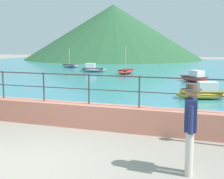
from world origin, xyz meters
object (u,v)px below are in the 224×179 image
object	(u,v)px
boat_1	(126,71)
boat_4	(194,78)
boat_0	(203,93)
boat_3	(93,69)
person_walking	(190,124)
boat_5	(70,65)

from	to	relation	value
boat_1	boat_4	bearing A→B (deg)	-33.90
boat_0	boat_3	size ratio (longest dim) A/B	1.00
boat_3	person_walking	bearing A→B (deg)	-62.24
person_walking	boat_0	size ratio (longest dim) A/B	0.71
boat_3	boat_5	bearing A→B (deg)	135.90
boat_3	boat_5	size ratio (longest dim) A/B	0.99
person_walking	boat_0	distance (m)	8.46
boat_3	boat_1	bearing A→B (deg)	-12.21
boat_5	boat_4	bearing A→B (deg)	-33.39
person_walking	boat_0	world-z (taller)	person_walking
boat_4	person_walking	bearing A→B (deg)	-85.61
boat_0	boat_5	xyz separation A→B (m)	(-14.49, 15.40, -0.06)
boat_0	boat_3	distance (m)	14.96
boat_0	boat_3	world-z (taller)	same
boat_0	boat_5	size ratio (longest dim) A/B	0.99
boat_1	boat_4	xyz separation A→B (m)	(5.84, -3.93, 0.06)
person_walking	boat_3	xyz separation A→B (m)	(-10.27, 19.52, -0.65)
boat_5	boat_1	bearing A→B (deg)	-33.00
boat_1	boat_3	world-z (taller)	boat_1
boat_0	boat_1	distance (m)	12.38
boat_0	boat_4	bearing A→B (deg)	97.98
boat_1	boat_5	size ratio (longest dim) A/B	0.97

